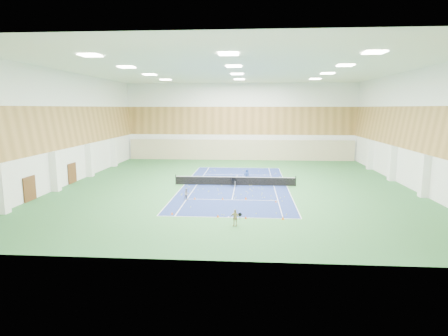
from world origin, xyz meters
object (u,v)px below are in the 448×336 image
object	(u,v)px
coach	(247,177)
child_apron	(235,218)
ball_cart	(234,182)
tennis_net	(235,180)
child_court	(187,194)

from	to	relation	value
coach	child_apron	world-z (taller)	coach
child_apron	ball_cart	distance (m)	13.26
tennis_net	coach	size ratio (longest dim) A/B	7.57
child_court	ball_cart	bearing A→B (deg)	22.58
child_court	ball_cart	world-z (taller)	child_court
child_court	child_apron	bearing A→B (deg)	-91.29
child_court	ball_cart	distance (m)	7.29
coach	ball_cart	world-z (taller)	coach
tennis_net	coach	xyz separation A→B (m)	(1.25, 0.60, 0.30)
tennis_net	child_court	xyz separation A→B (m)	(-4.06, -6.71, -0.01)
tennis_net	child_apron	size ratio (longest dim) A/B	10.81
tennis_net	ball_cart	size ratio (longest dim) A/B	13.69
tennis_net	child_court	bearing A→B (deg)	-121.20
ball_cart	tennis_net	bearing A→B (deg)	68.90
child_court	child_apron	distance (m)	8.51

